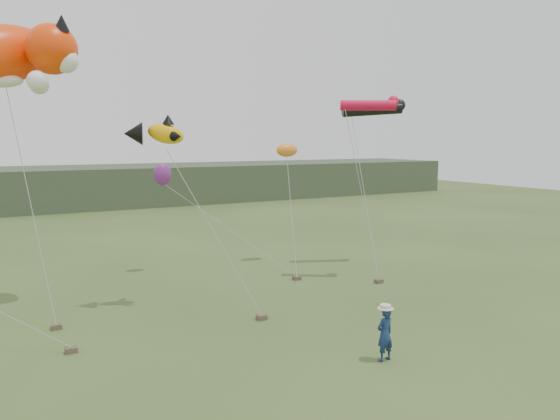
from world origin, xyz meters
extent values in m
plane|color=#385123|center=(0.00, 0.00, 0.00)|extent=(120.00, 120.00, 0.00)
cube|color=#2D3D28|center=(0.00, 45.00, 2.00)|extent=(90.00, 12.00, 4.00)
imported|color=navy|center=(1.59, -1.87, 0.85)|extent=(0.66, 0.47, 1.70)
cube|color=brown|center=(-6.96, 6.13, 0.09)|extent=(0.37, 0.29, 0.19)
cube|color=brown|center=(0.03, 3.44, 0.09)|extent=(0.37, 0.29, 0.19)
cube|color=brown|center=(7.39, 5.47, 0.09)|extent=(0.37, 0.29, 0.19)
cube|color=brown|center=(-6.83, 3.55, 0.09)|extent=(0.37, 0.29, 0.19)
cube|color=brown|center=(4.27, 7.89, 0.09)|extent=(0.37, 0.29, 0.19)
sphere|color=#FF3C06|center=(-6.21, 9.41, 10.39)|extent=(2.00, 2.00, 2.00)
cone|color=black|center=(-5.88, 8.86, 11.34)|extent=(0.62, 0.76, 0.75)
cone|color=black|center=(-5.65, 9.97, 11.34)|extent=(0.62, 0.72, 0.71)
sphere|color=white|center=(-5.77, 9.08, 9.95)|extent=(1.00, 1.00, 1.00)
sphere|color=white|center=(-6.88, 8.74, 9.06)|extent=(0.78, 0.78, 0.78)
sphere|color=white|center=(-6.65, 10.30, 9.06)|extent=(0.78, 0.78, 0.78)
ellipsoid|color=#FFB40A|center=(-2.45, 6.89, 7.06)|extent=(1.67, 1.04, 1.07)
cone|color=black|center=(-3.67, 7.20, 7.06)|extent=(0.95, 1.08, 0.92)
cone|color=black|center=(-2.34, 6.89, 7.62)|extent=(0.51, 0.51, 0.41)
cone|color=black|center=(-2.14, 6.38, 6.95)|extent=(0.54, 0.57, 0.41)
cone|color=black|center=(-2.14, 7.40, 6.95)|extent=(0.54, 0.57, 0.41)
cylinder|color=black|center=(9.74, 9.19, 8.42)|extent=(3.24, 1.84, 0.81)
sphere|color=black|center=(11.20, 8.66, 8.68)|extent=(0.65, 0.65, 0.65)
cylinder|color=red|center=(7.48, 6.67, 8.45)|extent=(2.46, 1.92, 0.51)
sphere|color=red|center=(8.67, 6.24, 8.67)|extent=(0.53, 0.53, 0.53)
ellipsoid|color=orange|center=(6.02, 11.93, 6.25)|extent=(1.29, 0.75, 0.75)
ellipsoid|color=#72257C|center=(-0.85, 12.70, 5.06)|extent=(0.92, 0.62, 1.13)
camera|label=1|loc=(-9.16, -14.45, 6.83)|focal=35.00mm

